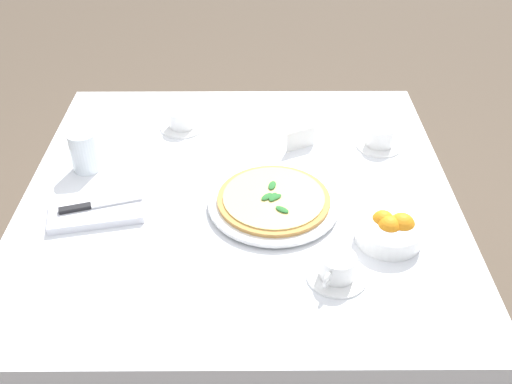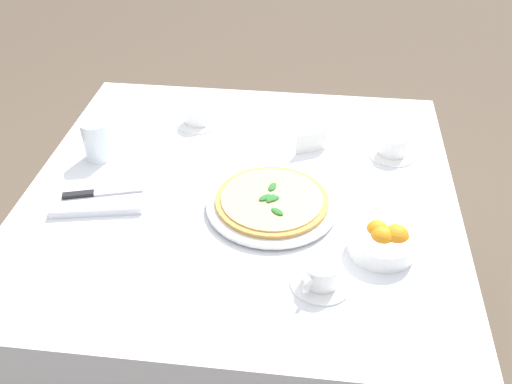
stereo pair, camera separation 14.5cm
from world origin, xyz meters
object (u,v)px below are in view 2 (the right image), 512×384
object	(u,v)px
dinner_knife	(99,193)
water_glass_near_right	(97,142)
coffee_cup_left_edge	(198,116)
pizza	(272,200)
pizza_plate	(272,204)
coffee_cup_back_corner	(393,146)
coffee_cup_near_left	(321,275)
napkin_folded	(99,197)
menu_card	(311,143)
citrus_bowl	(384,241)

from	to	relation	value
dinner_knife	water_glass_near_right	bearing A→B (deg)	92.87
coffee_cup_left_edge	dinner_knife	xyz separation A→B (m)	(-0.17, -0.40, -0.00)
pizza	dinner_knife	xyz separation A→B (m)	(-0.42, -0.02, -0.00)
pizza	water_glass_near_right	size ratio (longest dim) A/B	2.52
pizza_plate	dinner_knife	bearing A→B (deg)	-177.17
pizza_plate	coffee_cup_left_edge	size ratio (longest dim) A/B	2.46
coffee_cup_back_corner	pizza_plate	bearing A→B (deg)	-137.92
coffee_cup_near_left	water_glass_near_right	bearing A→B (deg)	146.54
pizza_plate	coffee_cup_left_edge	distance (m)	0.46
coffee_cup_back_corner	napkin_folded	size ratio (longest dim) A/B	0.54
pizza_plate	menu_card	world-z (taller)	menu_card
coffee_cup_back_corner	coffee_cup_near_left	bearing A→B (deg)	-109.15
citrus_bowl	menu_card	bearing A→B (deg)	114.86
citrus_bowl	menu_card	distance (m)	0.42
coffee_cup_near_left	citrus_bowl	size ratio (longest dim) A/B	0.87
coffee_cup_back_corner	napkin_folded	bearing A→B (deg)	-157.89
dinner_knife	napkin_folded	bearing A→B (deg)	180.00
water_glass_near_right	dinner_knife	xyz separation A→B (m)	(0.07, -0.19, -0.03)
pizza	napkin_folded	bearing A→B (deg)	-177.10
dinner_knife	coffee_cup_left_edge	bearing A→B (deg)	50.77
pizza	pizza_plate	bearing A→B (deg)	89.91
water_glass_near_right	napkin_folded	distance (m)	0.20
pizza	coffee_cup_near_left	distance (m)	0.27
pizza	coffee_cup_back_corner	bearing A→B (deg)	42.09
napkin_folded	menu_card	xyz separation A→B (m)	(0.51, 0.28, 0.02)
pizza	citrus_bowl	bearing A→B (deg)	-24.71
coffee_cup_back_corner	coffee_cup_left_edge	bearing A→B (deg)	169.77
coffee_cup_left_edge	napkin_folded	xyz separation A→B (m)	(-0.17, -0.40, -0.02)
pizza	coffee_cup_left_edge	xyz separation A→B (m)	(-0.26, 0.38, 0.00)
coffee_cup_left_edge	dinner_knife	bearing A→B (deg)	-112.51
pizza	menu_card	xyz separation A→B (m)	(0.08, 0.26, 0.01)
water_glass_near_right	citrus_bowl	world-z (taller)	water_glass_near_right
pizza	coffee_cup_near_left	bearing A→B (deg)	-62.39
coffee_cup_back_corner	coffee_cup_near_left	xyz separation A→B (m)	(-0.18, -0.52, -0.00)
coffee_cup_back_corner	napkin_folded	distance (m)	0.79
pizza	napkin_folded	world-z (taller)	pizza
coffee_cup_left_edge	pizza	bearing A→B (deg)	-55.56
pizza	menu_card	bearing A→B (deg)	72.54
napkin_folded	dinner_knife	size ratio (longest dim) A/B	1.26
napkin_folded	dinner_knife	world-z (taller)	dinner_knife
coffee_cup_left_edge	water_glass_near_right	xyz separation A→B (m)	(-0.23, -0.21, 0.02)
pizza_plate	coffee_cup_back_corner	xyz separation A→B (m)	(0.31, 0.28, 0.02)
dinner_knife	coffee_cup_back_corner	bearing A→B (deg)	5.42
pizza_plate	citrus_bowl	xyz separation A→B (m)	(0.26, -0.12, 0.02)
napkin_folded	menu_card	bearing A→B (deg)	17.67
dinner_knife	menu_card	size ratio (longest dim) A/B	2.33
pizza	dinner_knife	size ratio (longest dim) A/B	1.43
coffee_cup_back_corner	water_glass_near_right	world-z (taller)	water_glass_near_right
coffee_cup_left_edge	coffee_cup_near_left	world-z (taller)	same
coffee_cup_left_edge	dinner_knife	world-z (taller)	coffee_cup_left_edge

